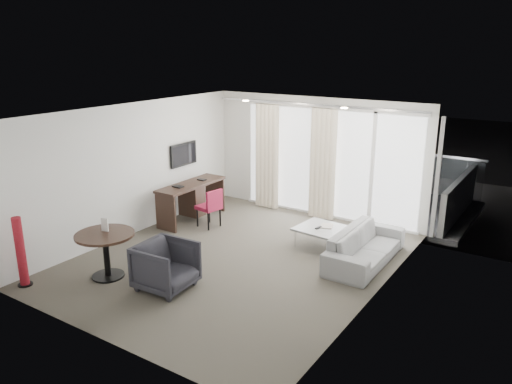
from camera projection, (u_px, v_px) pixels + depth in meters
The scene contains 28 objects.
floor at pixel (238, 259), 8.85m from camera, with size 5.00×6.00×0.00m, color #4C473D.
ceiling at pixel (236, 113), 8.11m from camera, with size 5.00×6.00×0.00m, color white.
wall_left at pixel (133, 170), 9.79m from camera, with size 0.00×6.00×2.60m, color silver.
wall_right at pixel (379, 216), 7.17m from camera, with size 0.00×6.00×2.60m, color silver.
wall_front at pixel (94, 247), 6.07m from camera, with size 5.00×0.00×2.60m, color silver.
window_panel at pixel (328, 163), 10.74m from camera, with size 4.00×0.02×2.38m, color white, non-canonical shape.
window_frame at pixel (328, 163), 10.73m from camera, with size 4.10×0.06×2.44m, color white, non-canonical shape.
curtain_left at pixel (267, 157), 11.37m from camera, with size 0.60×0.20×2.38m, color beige, non-canonical shape.
curtain_right at pixel (323, 165), 10.64m from camera, with size 0.60×0.20×2.38m, color beige, non-canonical shape.
curtain_track at pixel (314, 105), 10.41m from camera, with size 4.80×0.04×0.04m, color #B2B2B7, non-canonical shape.
downlight_a at pixel (246, 101), 9.86m from camera, with size 0.12×0.12×0.02m, color #FFE0B2.
downlight_b at pixel (344, 108), 8.76m from camera, with size 0.12×0.12×0.02m, color #FFE0B2.
desk at pixel (192, 202), 10.75m from camera, with size 0.54×1.73×0.81m, color #312019, non-canonical shape.
tv at pixel (184, 154), 10.91m from camera, with size 0.05×0.80×0.50m, color black, non-canonical shape.
desk_chair at pixel (209, 208), 10.34m from camera, with size 0.45×0.42×0.82m, color maroon, non-canonical shape.
round_table at pixel (107, 255), 8.09m from camera, with size 0.94×0.94×0.76m, color black, non-canonical shape.
menu_card at pixel (106, 233), 8.10m from camera, with size 0.12×0.02×0.22m, color white, non-canonical shape.
red_lamp at pixel (21, 252), 7.75m from camera, with size 0.23×0.23×1.13m, color maroon.
tub_armchair at pixel (166, 266), 7.70m from camera, with size 0.80×0.82×0.75m, color #25242B.
coffee_table at pixel (320, 237), 9.40m from camera, with size 0.82×0.82×0.37m, color gray, non-canonical shape.
remote at pixel (318, 229), 9.30m from camera, with size 0.06×0.18×0.02m, color black, non-canonical shape.
magazine at pixel (327, 227), 9.40m from camera, with size 0.23×0.30×0.02m, color gray, non-canonical shape.
sofa at pixel (365, 246), 8.67m from camera, with size 2.01×0.79×0.59m, color gray.
terrace_slab at pixel (352, 201), 12.32m from camera, with size 5.60×3.00×0.12m, color #4D4D50.
rattan_chair_a at pixel (377, 187), 11.98m from camera, with size 0.50×0.50×0.74m, color #513625, non-canonical shape.
rattan_chair_b at pixel (403, 194), 11.27m from camera, with size 0.55×0.55×0.81m, color #513625, non-canonical shape.
rattan_table at pixel (406, 202), 11.26m from camera, with size 0.47×0.47×0.47m, color #513625, non-canonical shape.
balustrade at pixel (375, 167), 13.32m from camera, with size 5.50×0.06×1.05m, color #B2B2B7, non-canonical shape.
Camera 1 is at (4.73, -6.63, 3.68)m, focal length 35.00 mm.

